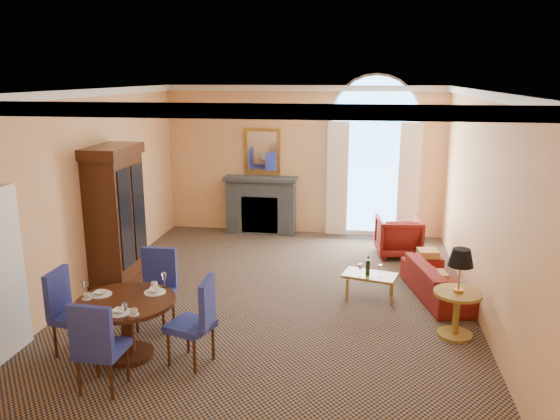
% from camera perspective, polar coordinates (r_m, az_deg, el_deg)
% --- Properties ---
extents(ground, '(7.50, 7.50, 0.00)m').
position_cam_1_polar(ground, '(8.71, -0.52, -9.12)').
color(ground, '#121A39').
rests_on(ground, ground).
extents(room_envelope, '(6.04, 7.52, 3.45)m').
position_cam_1_polar(room_envelope, '(8.72, 0.01, 8.01)').
color(room_envelope, '#FDBA79').
rests_on(room_envelope, ground).
extents(armoire, '(0.66, 1.18, 2.31)m').
position_cam_1_polar(armoire, '(9.41, -16.81, -0.80)').
color(armoire, black).
rests_on(armoire, ground).
extents(dining_table, '(1.20, 1.20, 0.96)m').
position_cam_1_polar(dining_table, '(7.05, -15.73, -10.53)').
color(dining_table, black).
rests_on(dining_table, ground).
extents(dining_chair_north, '(0.49, 0.51, 1.09)m').
position_cam_1_polar(dining_chair_north, '(7.80, -12.74, -7.39)').
color(dining_chair_north, navy).
rests_on(dining_chair_north, ground).
extents(dining_chair_south, '(0.50, 0.52, 1.09)m').
position_cam_1_polar(dining_chair_south, '(6.34, -18.59, -12.96)').
color(dining_chair_south, navy).
rests_on(dining_chair_south, ground).
extents(dining_chair_east, '(0.61, 0.61, 1.09)m').
position_cam_1_polar(dining_chair_east, '(6.68, -8.52, -10.91)').
color(dining_chair_east, navy).
rests_on(dining_chair_east, ground).
extents(dining_chair_west, '(0.55, 0.55, 1.09)m').
position_cam_1_polar(dining_chair_west, '(7.36, -21.33, -9.37)').
color(dining_chair_west, navy).
rests_on(dining_chair_west, ground).
extents(sofa, '(1.12, 1.92, 0.53)m').
position_cam_1_polar(sofa, '(9.00, 16.32, -7.13)').
color(sofa, maroon).
rests_on(sofa, ground).
extents(armchair, '(0.91, 0.93, 0.76)m').
position_cam_1_polar(armchair, '(10.78, 12.27, -2.71)').
color(armchair, maroon).
rests_on(armchair, ground).
extents(coffee_table, '(0.89, 0.63, 0.73)m').
position_cam_1_polar(coffee_table, '(8.62, 9.34, -6.79)').
color(coffee_table, olive).
rests_on(coffee_table, ground).
extents(side_table, '(0.64, 0.64, 1.20)m').
position_cam_1_polar(side_table, '(7.59, 18.18, -7.34)').
color(side_table, olive).
rests_on(side_table, ground).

